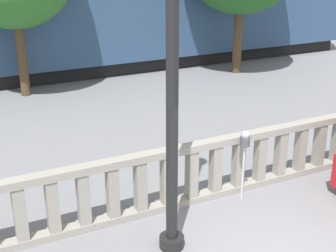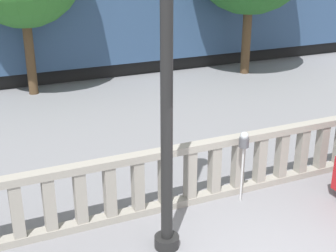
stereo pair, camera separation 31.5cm
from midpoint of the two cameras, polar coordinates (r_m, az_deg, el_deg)
name	(u,v)px [view 2 (the right image)]	position (r m, az deg, el deg)	size (l,w,h in m)	color
balustrade	(202,172)	(9.20, 5.20, -5.57)	(13.24, 0.24, 1.26)	gray
lamppost	(167,62)	(6.82, 1.16, 7.80)	(0.42, 0.42, 6.16)	black
parking_meter	(244,145)	(9.05, 10.21, -2.27)	(0.19, 0.19, 1.48)	silver
train_near	(89,28)	(18.95, -9.17, 11.72)	(24.97, 3.12, 3.90)	black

